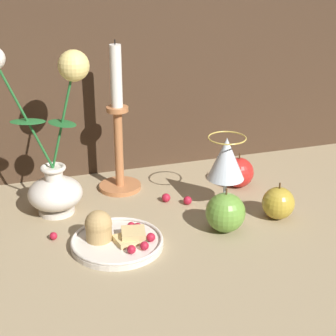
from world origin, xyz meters
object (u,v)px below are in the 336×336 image
object	(u,v)px
wine_glass	(226,161)
plate_with_pastries	(113,237)
vase	(54,163)
apple_beside_vase	(239,172)
apple_near_glass	(278,203)
candlestick	(118,137)
apple_at_table_edge	(225,212)

from	to	relation	value
wine_glass	plate_with_pastries	bearing A→B (deg)	-161.94
vase	apple_beside_vase	xyz separation A→B (m)	(0.41, 0.00, -0.08)
vase	wine_glass	size ratio (longest dim) A/B	2.23
vase	plate_with_pastries	xyz separation A→B (m)	(0.08, -0.17, -0.09)
apple_near_glass	candlestick	bearing A→B (deg)	139.35
apple_near_glass	wine_glass	bearing A→B (deg)	136.04
plate_with_pastries	apple_at_table_edge	world-z (taller)	apple_at_table_edge
plate_with_pastries	candlestick	distance (m)	0.27
vase	apple_beside_vase	size ratio (longest dim) A/B	4.35
plate_with_pastries	wine_glass	bearing A→B (deg)	18.06
vase	plate_with_pastries	world-z (taller)	vase
candlestick	apple_at_table_edge	world-z (taller)	candlestick
candlestick	plate_with_pastries	bearing A→B (deg)	-106.14
plate_with_pastries	candlestick	world-z (taller)	candlestick
plate_with_pastries	apple_beside_vase	world-z (taller)	apple_beside_vase
apple_near_glass	apple_at_table_edge	bearing A→B (deg)	-173.00
vase	apple_at_table_edge	world-z (taller)	vase
wine_glass	apple_beside_vase	bearing A→B (deg)	50.22
candlestick	apple_near_glass	world-z (taller)	candlestick
wine_glass	apple_at_table_edge	bearing A→B (deg)	-112.47
wine_glass	apple_beside_vase	size ratio (longest dim) A/B	1.95
apple_beside_vase	apple_at_table_edge	distance (m)	0.21
candlestick	apple_near_glass	distance (m)	0.37
wine_glass	apple_beside_vase	distance (m)	0.13
wine_glass	apple_beside_vase	world-z (taller)	wine_glass
candlestick	apple_at_table_edge	distance (m)	0.30
vase	apple_beside_vase	bearing A→B (deg)	0.27
apple_beside_vase	wine_glass	bearing A→B (deg)	-129.78
apple_beside_vase	vase	bearing A→B (deg)	-179.73
plate_with_pastries	wine_glass	size ratio (longest dim) A/B	1.10
candlestick	apple_at_table_edge	size ratio (longest dim) A/B	3.74
wine_glass	vase	bearing A→B (deg)	166.35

